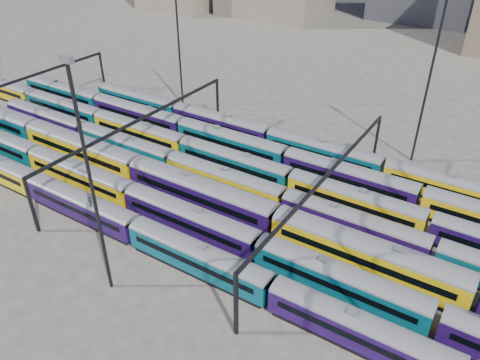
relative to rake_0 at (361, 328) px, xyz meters
The scene contains 14 objects.
ground 25.55m from the rake_0, 143.86° to the left, with size 500.00×500.00×0.00m, color #45413B.
rake_0 is the anchor object (origin of this frame).
rake_1 24.35m from the rake_0, 168.15° to the left, with size 137.37×2.87×4.83m.
rake_2 17.59m from the rake_0, 145.35° to the left, with size 136.68×3.33×5.63m.
rake_3 21.91m from the rake_0, 136.79° to the left, with size 114.00×2.78×4.67m.
rake_4 41.80m from the rake_0, 151.41° to the left, with size 113.73×2.78×4.66m.
rake_5 27.28m from the rake_0, 113.59° to the left, with size 139.96×2.92×4.92m.
rake_6 34.54m from the rake_0, 119.69° to the left, with size 96.19×2.82×4.74m.
gantry_0 72.25m from the rake_0, 167.99° to the left, with size 0.35×40.35×8.03m.
gantry_1 43.44m from the rake_0, 159.69° to the left, with size 0.35×40.35×8.03m.
gantry_2 18.85m from the rake_0, 125.09° to the left, with size 0.35×40.35×8.03m.
mast_1 63.69m from the rake_0, 143.79° to the left, with size 1.40×0.50×25.60m.
mast_2 28.89m from the rake_0, 164.67° to the right, with size 1.40×0.50×25.60m.
mast_3 41.05m from the rake_0, 98.08° to the left, with size 1.40×0.50×25.60m.
Camera 1 is at (26.95, -45.85, 37.05)m, focal length 35.00 mm.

